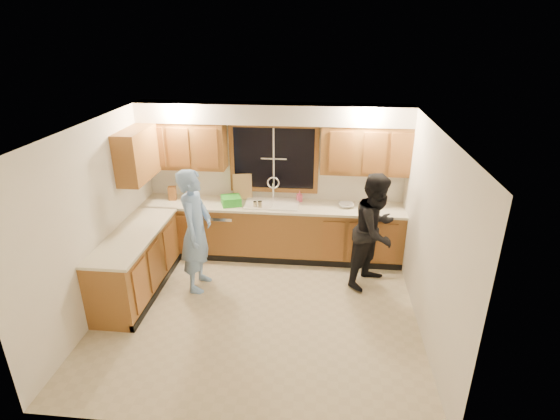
% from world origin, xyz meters
% --- Properties ---
extents(floor, '(4.20, 4.20, 0.00)m').
position_xyz_m(floor, '(0.00, 0.00, 0.00)').
color(floor, beige).
rests_on(floor, ground).
extents(ceiling, '(4.20, 4.20, 0.00)m').
position_xyz_m(ceiling, '(0.00, 0.00, 2.50)').
color(ceiling, silver).
extents(wall_back, '(4.20, 0.00, 4.20)m').
position_xyz_m(wall_back, '(0.00, 1.90, 1.25)').
color(wall_back, white).
rests_on(wall_back, ground).
extents(wall_left, '(0.00, 3.80, 3.80)m').
position_xyz_m(wall_left, '(-2.10, 0.00, 1.25)').
color(wall_left, white).
rests_on(wall_left, ground).
extents(wall_right, '(0.00, 3.80, 3.80)m').
position_xyz_m(wall_right, '(2.10, 0.00, 1.25)').
color(wall_right, white).
rests_on(wall_right, ground).
extents(base_cabinets_back, '(4.20, 0.60, 0.88)m').
position_xyz_m(base_cabinets_back, '(0.00, 1.60, 0.44)').
color(base_cabinets_back, '#945F2B').
rests_on(base_cabinets_back, ground).
extents(base_cabinets_left, '(0.60, 1.90, 0.88)m').
position_xyz_m(base_cabinets_left, '(-1.80, 0.35, 0.44)').
color(base_cabinets_left, '#945F2B').
rests_on(base_cabinets_left, ground).
extents(countertop_back, '(4.20, 0.63, 0.04)m').
position_xyz_m(countertop_back, '(0.00, 1.58, 0.90)').
color(countertop_back, '#EDE5C8').
rests_on(countertop_back, base_cabinets_back).
extents(countertop_left, '(0.63, 1.90, 0.04)m').
position_xyz_m(countertop_left, '(-1.79, 0.35, 0.90)').
color(countertop_left, '#EDE5C8').
rests_on(countertop_left, base_cabinets_left).
extents(upper_cabinets_left, '(1.35, 0.33, 0.75)m').
position_xyz_m(upper_cabinets_left, '(-1.43, 1.73, 1.83)').
color(upper_cabinets_left, '#945F2B').
rests_on(upper_cabinets_left, wall_back).
extents(upper_cabinets_right, '(1.35, 0.33, 0.75)m').
position_xyz_m(upper_cabinets_right, '(1.43, 1.73, 1.83)').
color(upper_cabinets_right, '#945F2B').
rests_on(upper_cabinets_right, wall_back).
extents(upper_cabinets_return, '(0.33, 0.90, 0.75)m').
position_xyz_m(upper_cabinets_return, '(-1.94, 1.12, 1.83)').
color(upper_cabinets_return, '#945F2B').
rests_on(upper_cabinets_return, wall_left).
extents(soffit, '(4.20, 0.35, 0.30)m').
position_xyz_m(soffit, '(0.00, 1.72, 2.35)').
color(soffit, silver).
rests_on(soffit, wall_back).
extents(window_frame, '(1.44, 0.03, 1.14)m').
position_xyz_m(window_frame, '(0.00, 1.89, 1.60)').
color(window_frame, black).
rests_on(window_frame, wall_back).
extents(sink, '(0.86, 0.52, 0.57)m').
position_xyz_m(sink, '(0.00, 1.60, 0.86)').
color(sink, white).
rests_on(sink, countertop_back).
extents(dishwasher, '(0.60, 0.56, 0.82)m').
position_xyz_m(dishwasher, '(-0.85, 1.59, 0.41)').
color(dishwasher, silver).
rests_on(dishwasher, floor).
extents(stove, '(0.58, 0.75, 0.90)m').
position_xyz_m(stove, '(-1.80, -0.22, 0.45)').
color(stove, silver).
rests_on(stove, floor).
extents(man, '(0.46, 0.68, 1.81)m').
position_xyz_m(man, '(-0.96, 0.55, 0.91)').
color(man, '#7EABEE').
rests_on(man, floor).
extents(woman, '(1.02, 1.06, 1.71)m').
position_xyz_m(woman, '(1.58, 0.91, 0.86)').
color(woman, black).
rests_on(woman, floor).
extents(knife_block, '(0.14, 0.12, 0.23)m').
position_xyz_m(knife_block, '(-1.65, 1.64, 1.03)').
color(knife_block, '#995E2A').
rests_on(knife_block, countertop_back).
extents(cutting_board, '(0.33, 0.17, 0.41)m').
position_xyz_m(cutting_board, '(-0.51, 1.82, 1.13)').
color(cutting_board, tan).
rests_on(cutting_board, countertop_back).
extents(dish_crate, '(0.38, 0.36, 0.14)m').
position_xyz_m(dish_crate, '(-0.65, 1.52, 0.99)').
color(dish_crate, green).
rests_on(dish_crate, countertop_back).
extents(soap_bottle, '(0.10, 0.10, 0.18)m').
position_xyz_m(soap_bottle, '(0.43, 1.78, 1.01)').
color(soap_bottle, '#E4567B').
rests_on(soap_bottle, countertop_back).
extents(bowl, '(0.27, 0.27, 0.06)m').
position_xyz_m(bowl, '(1.18, 1.62, 0.95)').
color(bowl, silver).
rests_on(bowl, countertop_back).
extents(can_left, '(0.07, 0.07, 0.11)m').
position_xyz_m(can_left, '(-0.24, 1.42, 0.97)').
color(can_left, '#B9AD8E').
rests_on(can_left, countertop_back).
extents(can_right, '(0.09, 0.09, 0.13)m').
position_xyz_m(can_right, '(-0.16, 1.39, 0.98)').
color(can_right, '#B9AD8E').
rests_on(can_right, countertop_back).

